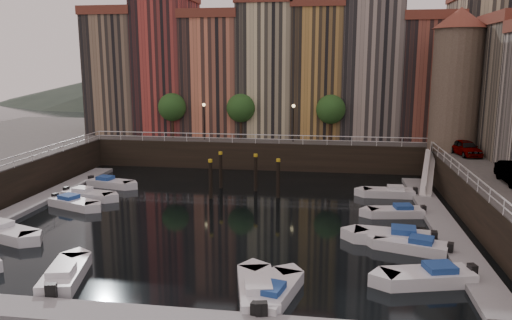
% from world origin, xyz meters
% --- Properties ---
extents(ground, '(200.00, 200.00, 0.00)m').
position_xyz_m(ground, '(0.00, 0.00, 0.00)').
color(ground, black).
rests_on(ground, ground).
extents(quay_far, '(80.00, 20.00, 3.00)m').
position_xyz_m(quay_far, '(0.00, 26.00, 1.50)').
color(quay_far, black).
rests_on(quay_far, ground).
extents(dock_left, '(2.00, 28.00, 0.35)m').
position_xyz_m(dock_left, '(-16.20, -1.00, 0.17)').
color(dock_left, gray).
rests_on(dock_left, ground).
extents(dock_right, '(2.00, 28.00, 0.35)m').
position_xyz_m(dock_right, '(16.20, -1.00, 0.17)').
color(dock_right, gray).
rests_on(dock_right, ground).
extents(dock_near, '(30.00, 2.00, 0.35)m').
position_xyz_m(dock_near, '(0.00, -17.00, 0.17)').
color(dock_near, gray).
rests_on(dock_near, ground).
extents(mountains, '(145.00, 100.00, 18.00)m').
position_xyz_m(mountains, '(1.72, 110.00, 7.92)').
color(mountains, '#2D382D').
rests_on(mountains, ground).
extents(far_terrace, '(48.70, 10.30, 17.50)m').
position_xyz_m(far_terrace, '(3.31, 23.50, 10.95)').
color(far_terrace, '#836B53').
rests_on(far_terrace, quay_far).
extents(corner_tower, '(5.20, 5.20, 13.80)m').
position_xyz_m(corner_tower, '(20.00, 14.50, 10.19)').
color(corner_tower, '#6B5B4C').
rests_on(corner_tower, quay_right).
extents(promenade_trees, '(21.20, 3.20, 5.20)m').
position_xyz_m(promenade_trees, '(-1.33, 18.20, 6.58)').
color(promenade_trees, black).
rests_on(promenade_trees, quay_far).
extents(street_lamps, '(10.36, 0.36, 4.18)m').
position_xyz_m(street_lamps, '(-1.00, 17.20, 5.90)').
color(street_lamps, black).
rests_on(street_lamps, quay_far).
extents(railings, '(36.08, 34.04, 0.52)m').
position_xyz_m(railings, '(0.00, 4.88, 3.79)').
color(railings, white).
rests_on(railings, ground).
extents(gangway, '(2.78, 8.32, 3.73)m').
position_xyz_m(gangway, '(17.10, 10.00, 1.92)').
color(gangway, white).
rests_on(gangway, ground).
extents(mooring_pilings, '(6.12, 4.05, 3.78)m').
position_xyz_m(mooring_pilings, '(0.21, 5.98, 1.65)').
color(mooring_pilings, black).
rests_on(mooring_pilings, ground).
extents(boat_left_1, '(5.21, 3.32, 1.17)m').
position_xyz_m(boat_left_1, '(-13.50, -7.76, 0.39)').
color(boat_left_1, silver).
rests_on(boat_left_1, ground).
extents(boat_left_2, '(4.73, 3.17, 1.07)m').
position_xyz_m(boat_left_2, '(-12.63, -0.27, 0.36)').
color(boat_left_2, silver).
rests_on(boat_left_2, ground).
extents(boat_left_3, '(4.83, 2.50, 1.08)m').
position_xyz_m(boat_left_3, '(-12.68, 2.26, 0.36)').
color(boat_left_3, silver).
rests_on(boat_left_3, ground).
extents(boat_left_4, '(4.75, 2.58, 1.06)m').
position_xyz_m(boat_left_4, '(-12.65, 6.65, 0.36)').
color(boat_left_4, silver).
rests_on(boat_left_4, ground).
extents(boat_right_0, '(5.21, 3.00, 1.17)m').
position_xyz_m(boat_right_0, '(13.51, -10.83, 0.39)').
color(boat_right_0, silver).
rests_on(boat_right_0, ground).
extents(boat_right_1, '(4.81, 3.01, 1.08)m').
position_xyz_m(boat_right_1, '(13.35, -6.13, 0.36)').
color(boat_right_1, silver).
rests_on(boat_right_1, ground).
extents(boat_right_2, '(5.31, 2.41, 1.20)m').
position_xyz_m(boat_right_2, '(12.39, -4.79, 0.40)').
color(boat_right_2, silver).
rests_on(boat_right_2, ground).
extents(boat_right_3, '(4.46, 2.24, 1.00)m').
position_xyz_m(boat_right_3, '(13.28, 1.18, 0.34)').
color(boat_right_3, silver).
rests_on(boat_right_3, ground).
extents(boat_right_4, '(4.63, 1.76, 1.06)m').
position_xyz_m(boat_right_4, '(13.39, 6.98, 0.36)').
color(boat_right_4, silver).
rests_on(boat_right_4, ground).
extents(boat_near_1, '(2.88, 5.09, 1.14)m').
position_xyz_m(boat_near_1, '(-5.97, -13.53, 0.38)').
color(boat_near_1, silver).
rests_on(boat_near_1, ground).
extents(boat_near_2, '(2.86, 5.22, 1.17)m').
position_xyz_m(boat_near_2, '(4.62, -13.86, 0.39)').
color(boat_near_2, silver).
rests_on(boat_near_2, ground).
extents(boat_near_3, '(2.76, 4.98, 1.11)m').
position_xyz_m(boat_near_3, '(5.44, -13.97, 0.38)').
color(boat_near_3, silver).
rests_on(boat_near_3, ground).
extents(car_a, '(2.45, 4.52, 1.46)m').
position_xyz_m(car_a, '(20.57, 11.25, 3.73)').
color(car_a, gray).
rests_on(car_a, quay_right).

